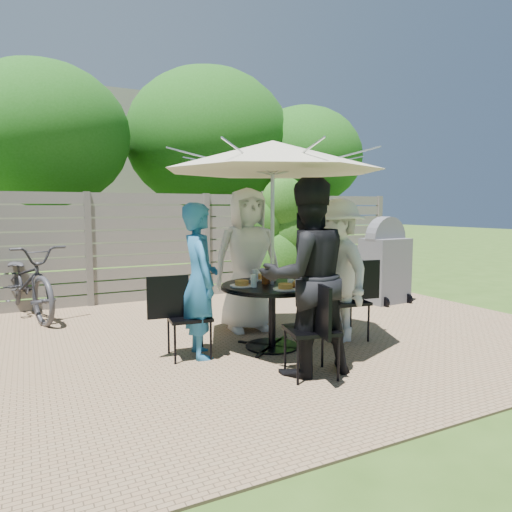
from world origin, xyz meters
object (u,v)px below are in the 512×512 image
chair_front (312,349)px  bbq_grill (385,264)px  umbrella (273,156)px  person_back (248,260)px  person_left (200,281)px  coffee_cup (273,276)px  patio_table (272,304)px  glass_back (255,275)px  plate_back (261,278)px  chair_right (346,317)px  syrup_jug (266,277)px  plate_extra (298,285)px  plate_left (242,284)px  glass_left (254,281)px  person_right (337,271)px  chair_left (188,334)px  plate_right (301,280)px  glass_front (291,281)px  person_front (306,278)px  plate_front (285,287)px  chair_back (244,309)px  bicycle (27,281)px

chair_front → bbq_grill: (3.00, 2.31, 0.38)m
umbrella → person_back: size_ratio=1.43×
person_left → coffee_cup: 0.96m
patio_table → glass_back: bearing=105.8°
person_left → plate_back: size_ratio=6.34×
chair_right → syrup_jug: chair_right is taller
chair_right → plate_extra: chair_right is taller
plate_left → glass_left: bearing=-52.5°
glass_left → syrup_jug: syrup_jug is taller
person_right → person_left: bearing=-90.0°
chair_right → bbq_grill: size_ratio=0.66×
umbrella → chair_right: (0.96, -0.11, -1.86)m
umbrella → chair_front: umbrella is taller
chair_left → plate_right: 1.41m
glass_front → coffee_cup: (0.05, 0.48, -0.01)m
umbrella → glass_left: (-0.27, -0.08, -1.34)m
person_left → person_front: (0.73, -0.92, 0.11)m
person_back → coffee_cup: bearing=-80.7°
patio_table → plate_extra: plate_extra is taller
chair_front → plate_left: (-0.25, 1.00, 0.49)m
person_left → coffee_cup: person_left is taller
person_back → plate_front: (-0.13, -1.18, -0.16)m
person_left → person_right: 1.66m
syrup_jug → glass_back: bearing=95.8°
glass_left → glass_front: size_ratio=1.00×
person_back → umbrella: bearing=-90.0°
chair_left → chair_back: bearing=44.7°
person_front → person_right: (0.92, 0.73, -0.09)m
chair_back → plate_front: chair_back is taller
person_right → glass_back: (-0.90, 0.36, -0.04)m
plate_left → glass_left: 0.15m
plate_back → syrup_jug: (-0.09, -0.30, 0.06)m
person_left → glass_left: size_ratio=11.77×
plate_back → syrup_jug: syrup_jug is taller
plate_left → coffee_cup: coffee_cup is taller
patio_table → person_front: bearing=-96.2°
person_back → plate_back: person_back is taller
person_left → glass_back: (0.75, 0.18, -0.01)m
patio_table → person_left: size_ratio=0.75×
chair_front → coffee_cup: size_ratio=7.73×
plate_extra → glass_front: 0.10m
glass_left → coffee_cup: bearing=35.9°
umbrella → plate_extra: 1.43m
person_left → glass_front: person_left is taller
chair_front → plate_back: bearing=6.9°
person_back → plate_back: 0.50m
chair_front → syrup_jug: chair_front is taller
plate_back → glass_left: bearing=-125.4°
umbrella → glass_front: size_ratio=18.84×
glass_back → bicycle: 3.53m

